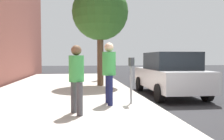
{
  "coord_description": "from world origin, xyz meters",
  "views": [
    {
      "loc": [
        -6.53,
        2.26,
        1.55
      ],
      "look_at": [
        1.02,
        1.21,
        1.15
      ],
      "focal_mm": 36.95,
      "sensor_mm": 36.0,
      "label": 1
    }
  ],
  "objects_px": {
    "parking_meter": "(131,70)",
    "street_tree": "(100,13)",
    "pedestrian_bystander": "(76,74)",
    "parked_sedan_near": "(169,74)",
    "pedestrian_at_meter": "(109,68)",
    "traffic_signal": "(103,42)"
  },
  "relations": [
    {
      "from": "pedestrian_at_meter",
      "to": "traffic_signal",
      "type": "relative_size",
      "value": 0.51
    },
    {
      "from": "parked_sedan_near",
      "to": "street_tree",
      "type": "distance_m",
      "value": 4.7
    },
    {
      "from": "pedestrian_at_meter",
      "to": "parked_sedan_near",
      "type": "relative_size",
      "value": 0.42
    },
    {
      "from": "parking_meter",
      "to": "traffic_signal",
      "type": "relative_size",
      "value": 0.39
    },
    {
      "from": "parking_meter",
      "to": "pedestrian_bystander",
      "type": "relative_size",
      "value": 0.82
    },
    {
      "from": "parked_sedan_near",
      "to": "parking_meter",
      "type": "bearing_deg",
      "value": 135.37
    },
    {
      "from": "parked_sedan_near",
      "to": "street_tree",
      "type": "xyz_separation_m",
      "value": [
        2.63,
        2.59,
        2.91
      ]
    },
    {
      "from": "pedestrian_at_meter",
      "to": "parked_sedan_near",
      "type": "distance_m",
      "value": 3.51
    },
    {
      "from": "pedestrian_at_meter",
      "to": "street_tree",
      "type": "height_order",
      "value": "street_tree"
    },
    {
      "from": "parking_meter",
      "to": "pedestrian_at_meter",
      "type": "distance_m",
      "value": 0.7
    },
    {
      "from": "pedestrian_at_meter",
      "to": "pedestrian_bystander",
      "type": "xyz_separation_m",
      "value": [
        -1.1,
        0.95,
        -0.11
      ]
    },
    {
      "from": "pedestrian_bystander",
      "to": "parked_sedan_near",
      "type": "height_order",
      "value": "pedestrian_bystander"
    },
    {
      "from": "pedestrian_bystander",
      "to": "parked_sedan_near",
      "type": "distance_m",
      "value": 4.92
    },
    {
      "from": "parking_meter",
      "to": "parked_sedan_near",
      "type": "xyz_separation_m",
      "value": [
        2.08,
        -2.06,
        -0.27
      ]
    },
    {
      "from": "parking_meter",
      "to": "traffic_signal",
      "type": "bearing_deg",
      "value": 0.6
    },
    {
      "from": "pedestrian_bystander",
      "to": "parked_sedan_near",
      "type": "bearing_deg",
      "value": 17.31
    },
    {
      "from": "parking_meter",
      "to": "street_tree",
      "type": "height_order",
      "value": "street_tree"
    },
    {
      "from": "street_tree",
      "to": "parked_sedan_near",
      "type": "bearing_deg",
      "value": -135.41
    },
    {
      "from": "street_tree",
      "to": "parking_meter",
      "type": "bearing_deg",
      "value": -173.5
    },
    {
      "from": "parking_meter",
      "to": "pedestrian_at_meter",
      "type": "relative_size",
      "value": 0.76
    },
    {
      "from": "parking_meter",
      "to": "street_tree",
      "type": "relative_size",
      "value": 0.28
    },
    {
      "from": "parking_meter",
      "to": "pedestrian_bystander",
      "type": "height_order",
      "value": "pedestrian_bystander"
    }
  ]
}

